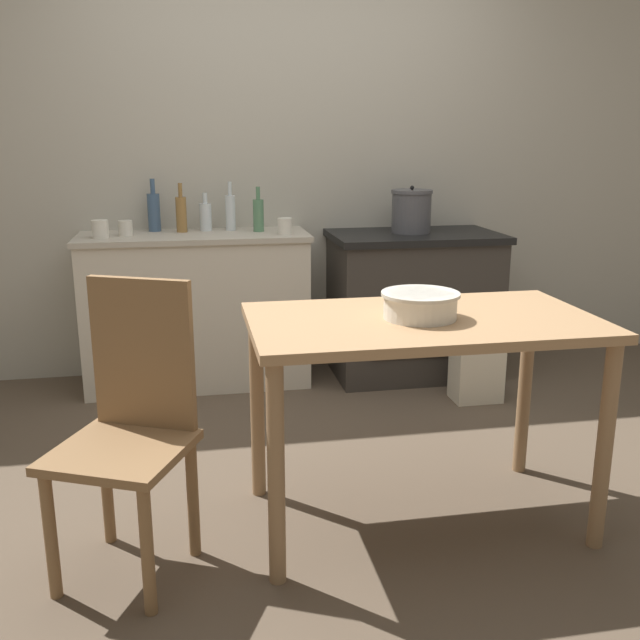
{
  "coord_description": "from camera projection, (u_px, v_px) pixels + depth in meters",
  "views": [
    {
      "loc": [
        -0.6,
        -2.75,
        1.42
      ],
      "look_at": [
        0.0,
        0.45,
        0.57
      ],
      "focal_mm": 40.0,
      "sensor_mm": 36.0,
      "label": 1
    }
  ],
  "objects": [
    {
      "name": "ground_plane",
      "position": [
        339.0,
        473.0,
        3.08
      ],
      "size": [
        14.0,
        14.0,
        0.0
      ],
      "primitive_type": "plane",
      "color": "brown"
    },
    {
      "name": "bottle_left",
      "position": [
        154.0,
        211.0,
        4.08
      ],
      "size": [
        0.07,
        0.07,
        0.3
      ],
      "color": "#3D5675",
      "rests_on": "counter_cabinet"
    },
    {
      "name": "bottle_center",
      "position": [
        258.0,
        214.0,
        4.08
      ],
      "size": [
        0.06,
        0.06,
        0.25
      ],
      "color": "#517F5B",
      "rests_on": "counter_cabinet"
    },
    {
      "name": "cup_mid_right",
      "position": [
        100.0,
        229.0,
        3.83
      ],
      "size": [
        0.09,
        0.09,
        0.1
      ],
      "primitive_type": "cylinder",
      "color": "silver",
      "rests_on": "counter_cabinet"
    },
    {
      "name": "stock_pot",
      "position": [
        411.0,
        211.0,
        4.17
      ],
      "size": [
        0.24,
        0.24,
        0.27
      ],
      "color": "#4C4C51",
      "rests_on": "stove"
    },
    {
      "name": "wall_back",
      "position": [
        285.0,
        160.0,
        4.27
      ],
      "size": [
        8.0,
        0.07,
        2.55
      ],
      "color": "#B2AD9E",
      "rests_on": "ground_plane"
    },
    {
      "name": "bottle_far_left",
      "position": [
        206.0,
        216.0,
        4.12
      ],
      "size": [
        0.07,
        0.07,
        0.22
      ],
      "color": "silver",
      "rests_on": "counter_cabinet"
    },
    {
      "name": "work_table",
      "position": [
        422.0,
        348.0,
        2.56
      ],
      "size": [
        1.23,
        0.7,
        0.79
      ],
      "color": "#A87F56",
      "rests_on": "ground_plane"
    },
    {
      "name": "cup_center_right",
      "position": [
        125.0,
        228.0,
        3.91
      ],
      "size": [
        0.08,
        0.08,
        0.09
      ],
      "primitive_type": "cylinder",
      "color": "silver",
      "rests_on": "counter_cabinet"
    },
    {
      "name": "chair",
      "position": [
        131.0,
        423.0,
        2.33
      ],
      "size": [
        0.53,
        0.53,
        0.97
      ],
      "rotation": [
        0.0,
        0.0,
        -0.43
      ],
      "color": "olive",
      "rests_on": "ground_plane"
    },
    {
      "name": "counter_cabinet",
      "position": [
        197.0,
        310.0,
        4.12
      ],
      "size": [
        1.29,
        0.51,
        0.88
      ],
      "color": "beige",
      "rests_on": "ground_plane"
    },
    {
      "name": "mixing_bowl_large",
      "position": [
        420.0,
        304.0,
        2.51
      ],
      "size": [
        0.28,
        0.28,
        0.09
      ],
      "color": "silver",
      "rests_on": "work_table"
    },
    {
      "name": "bottle_mid_left",
      "position": [
        230.0,
        212.0,
        4.13
      ],
      "size": [
        0.06,
        0.06,
        0.28
      ],
      "color": "silver",
      "rests_on": "counter_cabinet"
    },
    {
      "name": "flour_sack",
      "position": [
        476.0,
        372.0,
        3.91
      ],
      "size": [
        0.26,
        0.18,
        0.32
      ],
      "primitive_type": "cube",
      "color": "beige",
      "rests_on": "ground_plane"
    },
    {
      "name": "stove",
      "position": [
        413.0,
        304.0,
        4.29
      ],
      "size": [
        0.99,
        0.63,
        0.86
      ],
      "color": "#38332D",
      "rests_on": "ground_plane"
    },
    {
      "name": "cup_right",
      "position": [
        285.0,
        226.0,
        3.97
      ],
      "size": [
        0.08,
        0.08,
        0.09
      ],
      "primitive_type": "cylinder",
      "color": "silver",
      "rests_on": "counter_cabinet"
    },
    {
      "name": "bottle_center_left",
      "position": [
        181.0,
        213.0,
        4.05
      ],
      "size": [
        0.06,
        0.06,
        0.28
      ],
      "color": "olive",
      "rests_on": "counter_cabinet"
    }
  ]
}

